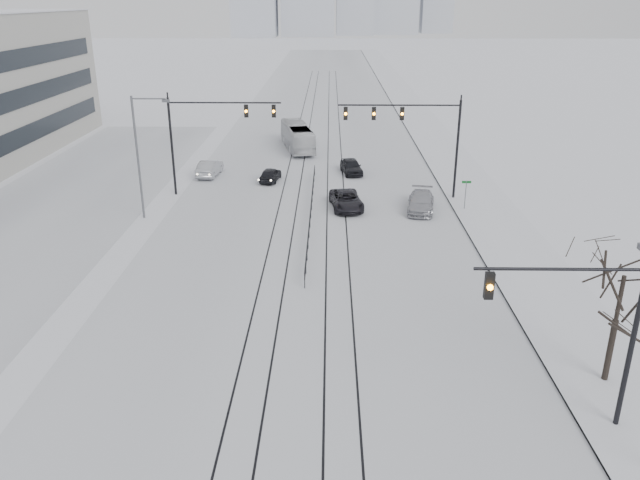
{
  "coord_description": "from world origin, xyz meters",
  "views": [
    {
      "loc": [
        1.37,
        -13.88,
        15.39
      ],
      "look_at": [
        0.88,
        17.38,
        3.2
      ],
      "focal_mm": 35.0,
      "sensor_mm": 36.0,
      "label": 1
    }
  ],
  "objects": [
    {
      "name": "road",
      "position": [
        0.0,
        60.0,
        0.01
      ],
      "size": [
        22.0,
        260.0,
        0.02
      ],
      "primitive_type": "cube",
      "color": "silver",
      "rests_on": "ground"
    },
    {
      "name": "sidewalk_east",
      "position": [
        13.5,
        60.0,
        0.08
      ],
      "size": [
        5.0,
        260.0,
        0.16
      ],
      "primitive_type": "cube",
      "color": "silver",
      "rests_on": "ground"
    },
    {
      "name": "curb",
      "position": [
        11.05,
        60.0,
        0.06
      ],
      "size": [
        0.1,
        260.0,
        0.12
      ],
      "primitive_type": "cube",
      "color": "gray",
      "rests_on": "ground"
    },
    {
      "name": "parking_strip",
      "position": [
        -20.0,
        35.0,
        0.01
      ],
      "size": [
        14.0,
        60.0,
        0.03
      ],
      "primitive_type": "cube",
      "color": "silver",
      "rests_on": "ground"
    },
    {
      "name": "tram_rails",
      "position": [
        -0.0,
        40.0,
        0.02
      ],
      "size": [
        5.3,
        180.0,
        0.01
      ],
      "color": "black",
      "rests_on": "ground"
    },
    {
      "name": "traffic_mast_near",
      "position": [
        10.79,
        6.0,
        4.56
      ],
      "size": [
        6.1,
        0.37,
        7.0
      ],
      "color": "black",
      "rests_on": "ground"
    },
    {
      "name": "traffic_mast_ne",
      "position": [
        8.15,
        34.99,
        5.76
      ],
      "size": [
        9.6,
        0.37,
        8.0
      ],
      "color": "black",
      "rests_on": "ground"
    },
    {
      "name": "traffic_mast_nw",
      "position": [
        -8.52,
        36.0,
        5.57
      ],
      "size": [
        9.1,
        0.37,
        8.0
      ],
      "color": "black",
      "rests_on": "ground"
    },
    {
      "name": "street_light_west",
      "position": [
        -12.2,
        30.0,
        5.21
      ],
      "size": [
        2.73,
        0.25,
        9.0
      ],
      "color": "#595B60",
      "rests_on": "ground"
    },
    {
      "name": "bare_tree",
      "position": [
        13.2,
        9.0,
        4.49
      ],
      "size": [
        4.4,
        4.4,
        6.1
      ],
      "color": "black",
      "rests_on": "ground"
    },
    {
      "name": "median_fence",
      "position": [
        0.0,
        30.0,
        0.53
      ],
      "size": [
        0.06,
        24.0,
        1.0
      ],
      "color": "black",
      "rests_on": "ground"
    },
    {
      "name": "street_sign",
      "position": [
        11.8,
        32.0,
        1.61
      ],
      "size": [
        0.7,
        0.06,
        2.4
      ],
      "color": "#595B60",
      "rests_on": "ground"
    },
    {
      "name": "sedan_sb_inner",
      "position": [
        -3.92,
        40.05,
        0.62
      ],
      "size": [
        1.95,
        3.78,
        1.23
      ],
      "primitive_type": "imported",
      "rotation": [
        0.0,
        0.0,
        3.0
      ],
      "color": "black",
      "rests_on": "ground"
    },
    {
      "name": "sedan_sb_outer",
      "position": [
        -9.67,
        41.75,
        0.73
      ],
      "size": [
        1.91,
        4.52,
        1.45
      ],
      "primitive_type": "imported",
      "rotation": [
        0.0,
        0.0,
        3.05
      ],
      "color": "#A0A3A8",
      "rests_on": "ground"
    },
    {
      "name": "sedan_nb_front",
      "position": [
        2.69,
        32.4,
        0.67
      ],
      "size": [
        2.84,
        5.1,
        1.35
      ],
      "primitive_type": "imported",
      "rotation": [
        0.0,
        0.0,
        0.13
      ],
      "color": "black",
      "rests_on": "ground"
    },
    {
      "name": "sedan_nb_right",
      "position": [
        8.42,
        31.91,
        0.7
      ],
      "size": [
        2.72,
        5.06,
        1.39
      ],
      "primitive_type": "imported",
      "rotation": [
        0.0,
        0.0,
        -0.17
      ],
      "color": "#A8A8AF",
      "rests_on": "ground"
    },
    {
      "name": "sedan_nb_far",
      "position": [
        3.4,
        42.74,
        0.69
      ],
      "size": [
        2.33,
        4.28,
        1.38
      ],
      "primitive_type": "imported",
      "rotation": [
        0.0,
        0.0,
        0.18
      ],
      "color": "black",
      "rests_on": "ground"
    },
    {
      "name": "box_truck",
      "position": [
        -2.13,
        52.76,
        1.37
      ],
      "size": [
        4.29,
        10.12,
        2.75
      ],
      "primitive_type": "imported",
      "rotation": [
        0.0,
        0.0,
        3.35
      ],
      "color": "silver",
      "rests_on": "ground"
    }
  ]
}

